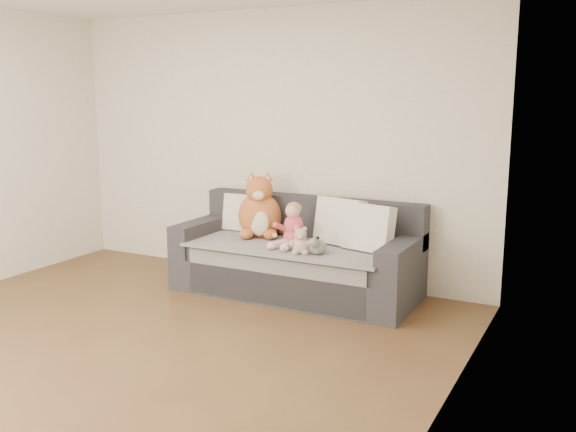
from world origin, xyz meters
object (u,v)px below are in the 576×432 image
at_px(sippy_cup, 302,243).
at_px(plush_cat, 260,212).
at_px(sofa, 298,260).
at_px(toddler, 292,227).
at_px(teddy_bear, 300,243).

bearing_deg(sippy_cup, plush_cat, 153.53).
height_order(sofa, plush_cat, plush_cat).
bearing_deg(toddler, teddy_bear, -44.69).
xyz_separation_m(teddy_bear, sippy_cup, (-0.06, 0.14, -0.04)).
bearing_deg(teddy_bear, sofa, 96.06).
bearing_deg(teddy_bear, sippy_cup, 87.62).
height_order(sofa, sippy_cup, sofa).
height_order(plush_cat, sippy_cup, plush_cat).
height_order(toddler, plush_cat, plush_cat).
xyz_separation_m(sofa, teddy_bear, (0.21, -0.36, 0.26)).
relative_size(plush_cat, sippy_cup, 6.37).
xyz_separation_m(plush_cat, teddy_bear, (0.64, -0.43, -0.14)).
bearing_deg(toddler, sofa, 96.76).
bearing_deg(plush_cat, sofa, -34.14).
height_order(sofa, teddy_bear, sofa).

